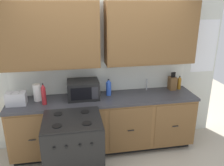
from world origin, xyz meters
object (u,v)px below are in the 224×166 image
toaster (16,99)px  bottle_blue (109,87)px  stove_range (74,150)px  paper_towel_roll (37,92)px  bottle_red (44,94)px  microwave (83,90)px  knife_block (172,83)px  bottle_amber (179,83)px

toaster → bottle_blue: (1.39, 0.13, 0.04)m
stove_range → toaster: 1.14m
paper_towel_roll → bottle_red: bearing=-55.8°
stove_range → bottle_blue: size_ratio=3.50×
paper_towel_roll → bottle_red: 0.20m
microwave → bottle_blue: bearing=6.6°
knife_block → bottle_blue: size_ratio=1.14×
paper_towel_roll → bottle_red: (0.11, -0.17, 0.03)m
microwave → paper_towel_roll: 0.69m
microwave → bottle_blue: microwave is taller
bottle_amber → bottle_blue: bottle_blue is taller
stove_range → microwave: microwave is taller
microwave → knife_block: size_ratio=1.55×
toaster → stove_range: bearing=-37.6°
knife_block → paper_towel_roll: size_ratio=1.19×
toaster → bottle_blue: bearing=5.3°
knife_block → paper_towel_roll: bearing=-177.9°
bottle_amber → bottle_red: 2.24m
microwave → knife_block: knife_block is taller
microwave → bottle_red: size_ratio=1.48×
knife_block → bottle_blue: knife_block is taller
microwave → bottle_amber: (1.65, 0.10, -0.03)m
microwave → bottle_blue: 0.41m
bottle_blue → bottle_red: 1.01m
knife_block → bottle_amber: bearing=-1.5°
microwave → bottle_red: bottle_red is taller
bottle_red → stove_range: bearing=-54.7°
bottle_amber → bottle_red: size_ratio=0.72×
toaster → bottle_amber: bottle_amber is taller
toaster → bottle_red: (0.40, -0.06, 0.06)m
toaster → bottle_red: size_ratio=0.86×
microwave → knife_block: bearing=4.1°
paper_towel_roll → microwave: bearing=-2.1°
toaster → bottle_blue: bottle_blue is taller
bottle_amber → bottle_blue: (-1.24, -0.06, 0.02)m
microwave → toaster: (-0.98, -0.08, -0.04)m
knife_block → bottle_red: (-2.10, -0.25, 0.04)m
bottle_blue → microwave: bearing=-173.4°
stove_range → paper_towel_roll: bearing=125.0°
stove_range → bottle_blue: bearing=50.6°
microwave → bottle_red: (-0.58, -0.14, 0.02)m
toaster → paper_towel_roll: (0.28, 0.11, 0.03)m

